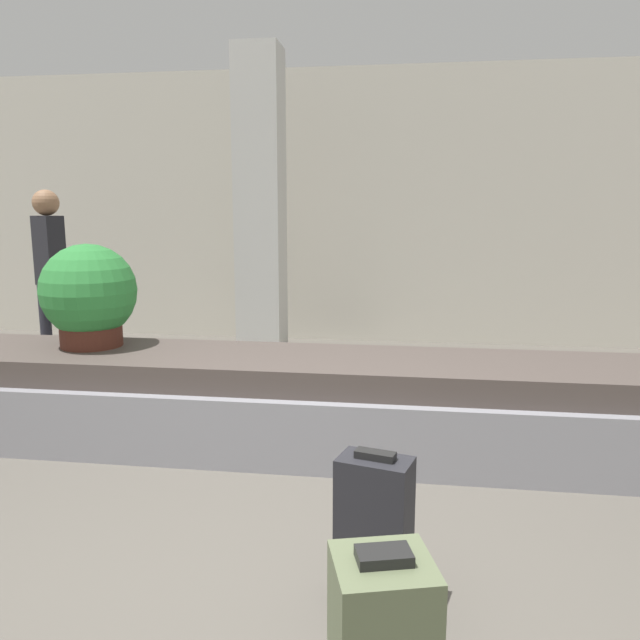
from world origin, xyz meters
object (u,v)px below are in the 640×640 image
Objects in this scene: pillar at (261,208)px; suitcase_3 at (374,534)px; traveler_1 at (50,263)px; potted_plant_0 at (89,296)px.

pillar reaches higher than suitcase_3.
pillar is 2.14m from traveler_1.
suitcase_3 is at bearing 166.99° from traveler_1.
pillar is at bearing 124.29° from suitcase_3.
traveler_1 reaches higher than potted_plant_0.
pillar is at bearing 73.37° from potted_plant_0.
suitcase_3 is 4.80m from traveler_1.
suitcase_3 is at bearing -40.09° from potted_plant_0.
potted_plant_0 is at bearing -106.63° from pillar.
suitcase_3 is at bearing -70.80° from pillar.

